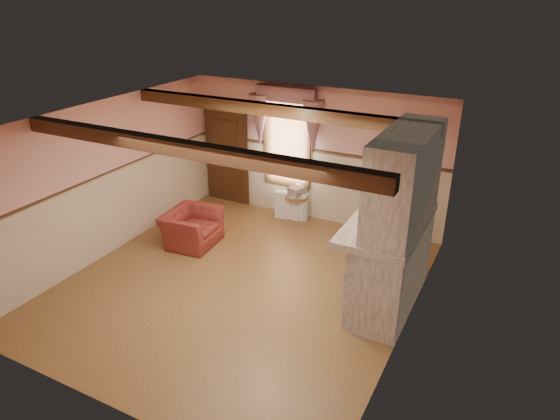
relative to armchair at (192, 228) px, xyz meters
The scene contains 26 objects.
floor 1.79m from the armchair, 27.25° to the right, with size 5.50×6.00×0.01m, color brown.
ceiling 3.03m from the armchair, 27.25° to the right, with size 5.50×6.00×0.01m, color silver.
wall_back 2.90m from the armchair, 54.43° to the left, with size 5.50×0.02×2.80m, color #D69694.
wall_front 4.25m from the armchair, 67.62° to the right, with size 5.50×0.02×2.80m, color #D69694.
wall_left 1.78m from the armchair, 145.67° to the right, with size 0.02×6.00×2.80m, color #D69694.
wall_right 4.52m from the armchair, 10.59° to the right, with size 0.02×6.00×2.80m, color #D69694.
wainscot 1.81m from the armchair, 27.25° to the right, with size 5.50×6.00×1.50m, color #C2B59C, non-canonical shape.
chair_rail 2.11m from the armchair, 27.25° to the right, with size 5.50×6.00×0.08m, color black, non-canonical shape.
firebox 3.58m from the armchair, ahead, with size 0.20×0.95×0.90m, color black.
armchair is the anchor object (origin of this frame).
side_table 2.31m from the armchair, 54.93° to the left, with size 0.50×0.50×0.55m, color brown.
book_stack 2.34m from the armchair, 54.89° to the left, with size 0.26×0.32×0.20m, color #B7AD8C.
radiator 2.25m from the armchair, 57.47° to the left, with size 0.70×0.18×0.60m, color silver.
bowl 3.99m from the armchair, ahead, with size 0.33×0.33×0.08m, color brown.
mantel_clock 4.01m from the armchair, ahead, with size 0.14×0.24×0.20m, color black.
oil_lamp 4.02m from the armchair, ahead, with size 0.11×0.11×0.28m, color gold.
candle_red 4.08m from the armchair, 12.86° to the right, with size 0.06×0.06×0.16m, color #B53316.
jar_yellow 4.05m from the armchair, 11.13° to the right, with size 0.06×0.06×0.12m, color gold.
fireplace 4.14m from the armchair, ahead, with size 0.85×2.00×2.80m, color gray.
mantel 3.95m from the armchair, ahead, with size 1.05×2.05×0.12m, color gray.
overmantel_mirror 3.98m from the armchair, ahead, with size 0.06×1.44×1.04m, color silver.
door 2.31m from the armchair, 104.01° to the left, with size 1.10×0.10×2.10m, color black.
window 2.71m from the armchair, 65.89° to the left, with size 1.06×0.08×2.02m, color white.
window_drapes 2.98m from the armchair, 64.97° to the left, with size 1.30×0.14×1.40m, color gray.
ceiling_beam_front 3.48m from the armchair, 52.01° to the right, with size 5.50×0.18×0.20m, color black.
ceiling_beam_back 2.86m from the armchair, 14.06° to the left, with size 5.50×0.18×0.20m, color black.
Camera 1 is at (3.87, -6.03, 4.60)m, focal length 32.00 mm.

